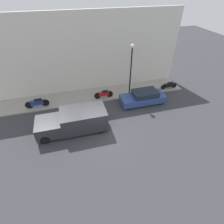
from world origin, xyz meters
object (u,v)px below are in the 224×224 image
(motorcycle_black, at_px, (169,85))
(motorcycle_red, at_px, (104,94))
(parked_car, at_px, (143,97))
(streetlamp, at_px, (131,63))
(delivery_van, at_px, (73,121))
(motorcycle_blue, at_px, (37,103))

(motorcycle_black, bearing_deg, motorcycle_red, 89.49)
(parked_car, relative_size, streetlamp, 0.83)
(parked_car, xyz_separation_m, delivery_van, (-2.02, 6.61, 0.26))
(motorcycle_blue, height_order, streetlamp, streetlamp)
(delivery_van, relative_size, motorcycle_red, 2.84)
(parked_car, relative_size, delivery_van, 0.79)
(parked_car, height_order, motorcycle_black, parked_car)
(motorcycle_red, distance_m, motorcycle_black, 7.02)
(parked_car, bearing_deg, motorcycle_red, 64.51)
(motorcycle_red, distance_m, motorcycle_blue, 6.13)
(motorcycle_blue, distance_m, motorcycle_black, 13.15)
(motorcycle_blue, bearing_deg, streetlamp, -91.62)
(motorcycle_blue, bearing_deg, parked_car, -100.08)
(motorcycle_red, bearing_deg, streetlamp, -93.83)
(motorcycle_blue, bearing_deg, motorcycle_black, -90.60)
(parked_car, xyz_separation_m, motorcycle_black, (1.56, -3.63, -0.10))
(delivery_van, distance_m, motorcycle_blue, 4.73)
(delivery_van, relative_size, motorcycle_blue, 2.53)
(motorcycle_blue, height_order, motorcycle_black, motorcycle_blue)
(motorcycle_black, bearing_deg, delivery_van, 109.24)
(delivery_van, xyz_separation_m, motorcycle_black, (3.57, -10.24, -0.36))
(parked_car, xyz_separation_m, streetlamp, (1.45, 0.84, 2.85))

